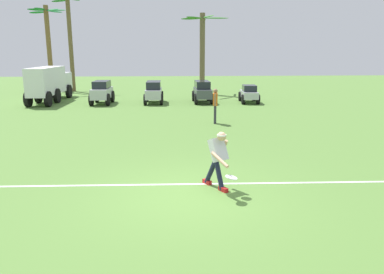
{
  "coord_description": "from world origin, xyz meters",
  "views": [
    {
      "loc": [
        -0.38,
        -8.0,
        3.23
      ],
      "look_at": [
        0.2,
        1.98,
        0.9
      ],
      "focal_mm": 35.0,
      "sensor_mm": 36.0,
      "label": 1
    }
  ],
  "objects_px": {
    "frisbee_in_flight": "(231,177)",
    "box_truck": "(50,82)",
    "parked_car_slot_b": "(154,91)",
    "palm_tree_left_of_centre": "(70,36)",
    "palm_tree_right_of_centre": "(202,48)",
    "parked_car_slot_d": "(249,94)",
    "teammate_near_sideline": "(215,103)",
    "palm_tree_far_left": "(48,41)",
    "parked_car_slot_a": "(102,92)",
    "frisbee_thrower": "(218,157)",
    "parked_car_slot_c": "(202,91)"
  },
  "relations": [
    {
      "from": "frisbee_in_flight",
      "to": "box_truck",
      "type": "height_order",
      "value": "box_truck"
    },
    {
      "from": "parked_car_slot_b",
      "to": "palm_tree_left_of_centre",
      "type": "bearing_deg",
      "value": 132.96
    },
    {
      "from": "palm_tree_right_of_centre",
      "to": "palm_tree_left_of_centre",
      "type": "bearing_deg",
      "value": 168.2
    },
    {
      "from": "parked_car_slot_d",
      "to": "box_truck",
      "type": "bearing_deg",
      "value": 174.82
    },
    {
      "from": "teammate_near_sideline",
      "to": "palm_tree_far_left",
      "type": "height_order",
      "value": "palm_tree_far_left"
    },
    {
      "from": "parked_car_slot_d",
      "to": "palm_tree_far_left",
      "type": "relative_size",
      "value": 0.34
    },
    {
      "from": "parked_car_slot_a",
      "to": "palm_tree_far_left",
      "type": "distance_m",
      "value": 10.9
    },
    {
      "from": "teammate_near_sideline",
      "to": "box_truck",
      "type": "distance_m",
      "value": 12.44
    },
    {
      "from": "parked_car_slot_b",
      "to": "frisbee_thrower",
      "type": "bearing_deg",
      "value": -81.92
    },
    {
      "from": "parked_car_slot_a",
      "to": "parked_car_slot_c",
      "type": "xyz_separation_m",
      "value": [
        6.19,
        0.28,
        -0.02
      ]
    },
    {
      "from": "parked_car_slot_a",
      "to": "parked_car_slot_d",
      "type": "relative_size",
      "value": 1.05
    },
    {
      "from": "parked_car_slot_a",
      "to": "parked_car_slot_d",
      "type": "xyz_separation_m",
      "value": [
        9.11,
        0.05,
        -0.18
      ]
    },
    {
      "from": "frisbee_thrower",
      "to": "parked_car_slot_c",
      "type": "height_order",
      "value": "frisbee_thrower"
    },
    {
      "from": "parked_car_slot_c",
      "to": "palm_tree_left_of_centre",
      "type": "xyz_separation_m",
      "value": [
        -9.76,
        7.13,
        3.53
      ]
    },
    {
      "from": "teammate_near_sideline",
      "to": "parked_car_slot_c",
      "type": "bearing_deg",
      "value": 89.86
    },
    {
      "from": "parked_car_slot_b",
      "to": "parked_car_slot_d",
      "type": "height_order",
      "value": "parked_car_slot_b"
    },
    {
      "from": "teammate_near_sideline",
      "to": "palm_tree_right_of_centre",
      "type": "bearing_deg",
      "value": 87.96
    },
    {
      "from": "parked_car_slot_a",
      "to": "parked_car_slot_c",
      "type": "bearing_deg",
      "value": 2.61
    },
    {
      "from": "parked_car_slot_c",
      "to": "parked_car_slot_d",
      "type": "xyz_separation_m",
      "value": [
        2.92,
        -0.23,
        -0.16
      ]
    },
    {
      "from": "parked_car_slot_a",
      "to": "palm_tree_far_left",
      "type": "bearing_deg",
      "value": 122.8
    },
    {
      "from": "frisbee_thrower",
      "to": "parked_car_slot_c",
      "type": "relative_size",
      "value": 0.58
    },
    {
      "from": "palm_tree_left_of_centre",
      "to": "palm_tree_right_of_centre",
      "type": "height_order",
      "value": "palm_tree_left_of_centre"
    },
    {
      "from": "palm_tree_left_of_centre",
      "to": "frisbee_in_flight",
      "type": "bearing_deg",
      "value": -68.42
    },
    {
      "from": "teammate_near_sideline",
      "to": "box_truck",
      "type": "xyz_separation_m",
      "value": [
        -9.63,
        7.87,
        0.29
      ]
    },
    {
      "from": "frisbee_thrower",
      "to": "teammate_near_sideline",
      "type": "xyz_separation_m",
      "value": [
        0.9,
        8.1,
        0.15
      ]
    },
    {
      "from": "palm_tree_far_left",
      "to": "parked_car_slot_c",
      "type": "bearing_deg",
      "value": -35.62
    },
    {
      "from": "palm_tree_right_of_centre",
      "to": "teammate_near_sideline",
      "type": "bearing_deg",
      "value": -92.04
    },
    {
      "from": "palm_tree_far_left",
      "to": "palm_tree_left_of_centre",
      "type": "xyz_separation_m",
      "value": [
        2.07,
        -1.35,
        0.33
      ]
    },
    {
      "from": "parked_car_slot_a",
      "to": "frisbee_in_flight",
      "type": "bearing_deg",
      "value": -70.5
    },
    {
      "from": "teammate_near_sideline",
      "to": "parked_car_slot_a",
      "type": "distance_m",
      "value": 9.09
    },
    {
      "from": "frisbee_thrower",
      "to": "parked_car_slot_d",
      "type": "xyz_separation_m",
      "value": [
        3.84,
        14.83,
        -0.23
      ]
    },
    {
      "from": "frisbee_in_flight",
      "to": "teammate_near_sideline",
      "type": "xyz_separation_m",
      "value": [
        0.69,
        8.81,
        0.41
      ]
    },
    {
      "from": "parked_car_slot_b",
      "to": "box_truck",
      "type": "xyz_separation_m",
      "value": [
        -6.6,
        1.0,
        0.51
      ]
    },
    {
      "from": "parked_car_slot_b",
      "to": "palm_tree_left_of_centre",
      "type": "height_order",
      "value": "palm_tree_left_of_centre"
    },
    {
      "from": "frisbee_in_flight",
      "to": "palm_tree_far_left",
      "type": "relative_size",
      "value": 0.04
    },
    {
      "from": "frisbee_thrower",
      "to": "parked_car_slot_c",
      "type": "bearing_deg",
      "value": 86.52
    },
    {
      "from": "palm_tree_far_left",
      "to": "palm_tree_left_of_centre",
      "type": "bearing_deg",
      "value": -33.04
    },
    {
      "from": "frisbee_thrower",
      "to": "parked_car_slot_a",
      "type": "height_order",
      "value": "frisbee_thrower"
    },
    {
      "from": "palm_tree_far_left",
      "to": "palm_tree_right_of_centre",
      "type": "distance_m",
      "value": 12.74
    },
    {
      "from": "box_truck",
      "to": "palm_tree_left_of_centre",
      "type": "bearing_deg",
      "value": 91.11
    },
    {
      "from": "frisbee_in_flight",
      "to": "teammate_near_sideline",
      "type": "relative_size",
      "value": 0.19
    },
    {
      "from": "parked_car_slot_b",
      "to": "parked_car_slot_c",
      "type": "xyz_separation_m",
      "value": [
        3.04,
        0.09,
        0.0
      ]
    },
    {
      "from": "parked_car_slot_c",
      "to": "teammate_near_sideline",
      "type": "bearing_deg",
      "value": -90.14
    },
    {
      "from": "box_truck",
      "to": "palm_tree_right_of_centre",
      "type": "bearing_deg",
      "value": 22.16
    },
    {
      "from": "frisbee_in_flight",
      "to": "parked_car_slot_b",
      "type": "height_order",
      "value": "parked_car_slot_b"
    },
    {
      "from": "parked_car_slot_b",
      "to": "palm_tree_far_left",
      "type": "bearing_deg",
      "value": 135.75
    },
    {
      "from": "teammate_near_sideline",
      "to": "parked_car_slot_b",
      "type": "xyz_separation_m",
      "value": [
        -3.02,
        6.87,
        -0.22
      ]
    },
    {
      "from": "teammate_near_sideline",
      "to": "parked_car_slot_c",
      "type": "xyz_separation_m",
      "value": [
        0.02,
        6.96,
        -0.22
      ]
    },
    {
      "from": "palm_tree_left_of_centre",
      "to": "teammate_near_sideline",
      "type": "bearing_deg",
      "value": -55.32
    },
    {
      "from": "teammate_near_sideline",
      "to": "palm_tree_far_left",
      "type": "bearing_deg",
      "value": 127.44
    }
  ]
}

